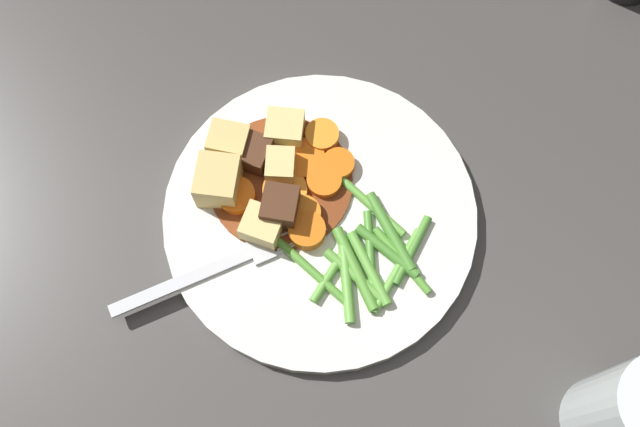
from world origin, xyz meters
TOP-DOWN VIEW (x-y plane):
  - ground_plane at (0.00, 0.00)m, footprint 3.00×3.00m
  - dinner_plate at (0.00, 0.00)m, footprint 0.25×0.25m
  - stew_sauce at (0.04, -0.01)m, footprint 0.12×0.12m
  - carrot_slice_0 at (0.01, -0.02)m, footprint 0.04×0.04m
  - carrot_slice_1 at (0.03, -0.06)m, footprint 0.03×0.03m
  - carrot_slice_2 at (-0.00, 0.02)m, footprint 0.04×0.04m
  - carrot_slice_3 at (0.03, -0.03)m, footprint 0.05×0.05m
  - carrot_slice_4 at (0.01, 0.01)m, footprint 0.03×0.03m
  - carrot_slice_5 at (0.03, -0.00)m, footprint 0.04×0.04m
  - carrot_slice_6 at (0.06, 0.02)m, footprint 0.04×0.04m
  - carrot_slice_7 at (0.01, -0.04)m, footprint 0.03×0.03m
  - potato_chunk_0 at (0.05, -0.01)m, footprint 0.03×0.03m
  - potato_chunk_1 at (0.09, -0.01)m, footprint 0.04×0.04m
  - potato_chunk_2 at (0.06, -0.04)m, footprint 0.04×0.04m
  - potato_chunk_3 at (0.08, 0.02)m, footprint 0.04×0.05m
  - potato_chunk_4 at (0.03, 0.04)m, footprint 0.03×0.03m
  - meat_chunk_0 at (0.03, 0.02)m, footprint 0.04×0.04m
  - meat_chunk_1 at (0.07, -0.01)m, footprint 0.03×0.03m
  - green_bean_0 at (-0.05, 0.03)m, footprint 0.06×0.02m
  - green_bean_1 at (-0.06, -0.00)m, footprint 0.06×0.02m
  - green_bean_2 at (-0.05, 0.01)m, footprint 0.05×0.07m
  - green_bean_3 at (-0.02, 0.04)m, footprint 0.08×0.02m
  - green_bean_4 at (-0.07, 0.00)m, footprint 0.06×0.03m
  - green_bean_5 at (-0.06, -0.02)m, footprint 0.06×0.04m
  - green_bean_6 at (-0.03, 0.04)m, footprint 0.01×0.05m
  - green_bean_7 at (-0.06, 0.02)m, footprint 0.06×0.04m
  - green_bean_8 at (-0.08, -0.01)m, footprint 0.01×0.06m
  - green_bean_9 at (-0.05, 0.03)m, footprint 0.06×0.05m
  - green_bean_10 at (-0.05, 0.04)m, footprint 0.05×0.06m
  - green_bean_11 at (-0.03, -0.03)m, footprint 0.08×0.02m
  - green_bean_12 at (-0.08, 0.01)m, footprint 0.01×0.08m
  - fork at (0.04, 0.07)m, footprint 0.11×0.15m
  - water_glass at (-0.26, 0.02)m, footprint 0.06×0.06m

SIDE VIEW (x-z plane):
  - ground_plane at x=0.00m, z-range 0.00..0.00m
  - dinner_plate at x=0.00m, z-range 0.00..0.01m
  - stew_sauce at x=0.04m, z-range 0.01..0.02m
  - fork at x=0.04m, z-range 0.01..0.02m
  - green_bean_4 at x=-0.07m, z-range 0.01..0.02m
  - green_bean_11 at x=-0.03m, z-range 0.01..0.02m
  - green_bean_12 at x=-0.08m, z-range 0.01..0.02m
  - green_bean_2 at x=-0.05m, z-range 0.01..0.02m
  - green_bean_3 at x=-0.02m, z-range 0.01..0.02m
  - green_bean_6 at x=-0.03m, z-range 0.01..0.02m
  - green_bean_8 at x=-0.08m, z-range 0.01..0.02m
  - green_bean_0 at x=-0.05m, z-range 0.01..0.02m
  - green_bean_1 at x=-0.06m, z-range 0.01..0.02m
  - green_bean_7 at x=-0.06m, z-range 0.01..0.02m
  - green_bean_10 at x=-0.05m, z-range 0.01..0.02m
  - green_bean_9 at x=-0.05m, z-range 0.01..0.02m
  - carrot_slice_5 at x=0.03m, z-range 0.01..0.02m
  - green_bean_5 at x=-0.06m, z-range 0.01..0.02m
  - carrot_slice_3 at x=0.03m, z-range 0.01..0.02m
  - carrot_slice_7 at x=0.01m, z-range 0.01..0.02m
  - carrot_slice_0 at x=0.01m, z-range 0.01..0.02m
  - carrot_slice_4 at x=0.01m, z-range 0.01..0.02m
  - carrot_slice_6 at x=0.06m, z-range 0.01..0.02m
  - carrot_slice_1 at x=0.03m, z-range 0.01..0.02m
  - carrot_slice_2 at x=0.00m, z-range 0.01..0.03m
  - potato_chunk_4 at x=0.03m, z-range 0.01..0.04m
  - meat_chunk_1 at x=0.07m, z-range 0.01..0.04m
  - potato_chunk_0 at x=0.05m, z-range 0.01..0.04m
  - potato_chunk_2 at x=0.06m, z-range 0.01..0.04m
  - potato_chunk_1 at x=0.09m, z-range 0.01..0.04m
  - meat_chunk_0 at x=0.03m, z-range 0.01..0.04m
  - potato_chunk_3 at x=0.08m, z-range 0.01..0.05m
  - water_glass at x=-0.26m, z-range 0.00..0.12m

